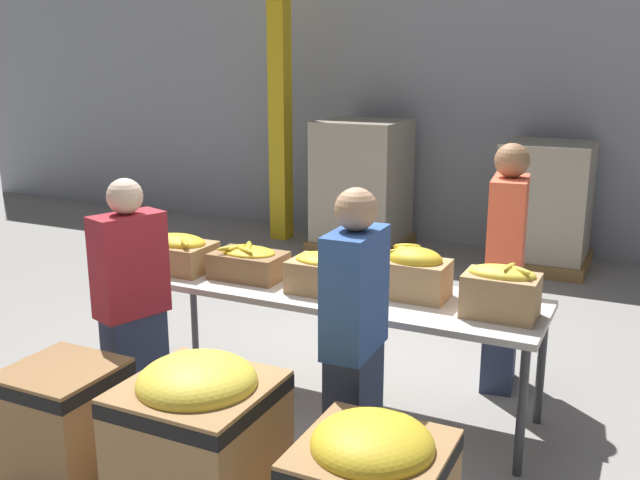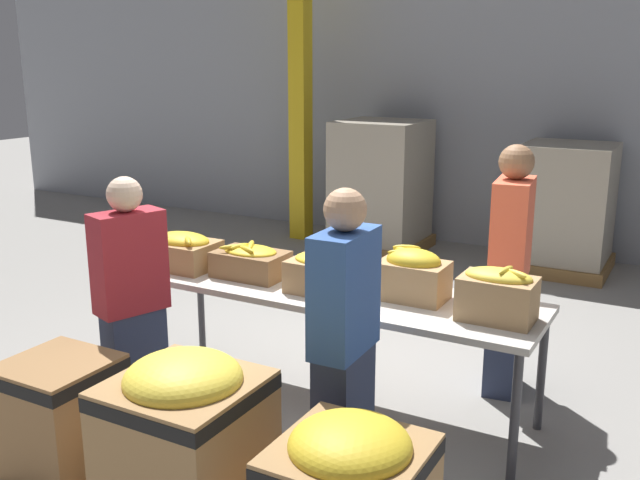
{
  "view_description": "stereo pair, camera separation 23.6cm",
  "coord_description": "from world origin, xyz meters",
  "px_view_note": "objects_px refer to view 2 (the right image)",
  "views": [
    {
      "loc": [
        1.77,
        -3.8,
        2.15
      ],
      "look_at": [
        -0.07,
        0.02,
        1.07
      ],
      "focal_mm": 40.0,
      "sensor_mm": 36.0,
      "label": 1
    },
    {
      "loc": [
        1.98,
        -3.69,
        2.15
      ],
      "look_at": [
        -0.07,
        0.02,
        1.07
      ],
      "focal_mm": 40.0,
      "sensor_mm": 36.0,
      "label": 2
    }
  ],
  "objects_px": {
    "banana_box_1": "(250,261)",
    "donation_bin_1": "(186,434)",
    "pallet_stack_0": "(381,187)",
    "banana_box_3": "(413,274)",
    "support_pillar": "(300,72)",
    "volunteer_0": "(509,272)",
    "volunteer_2": "(344,344)",
    "banana_box_2": "(324,272)",
    "banana_box_0": "(183,250)",
    "sorting_table": "(328,296)",
    "banana_box_4": "(498,294)",
    "volunteer_1": "(132,305)",
    "donation_bin_0": "(61,412)",
    "pallet_stack_1": "(565,209)"
  },
  "relations": [
    {
      "from": "donation_bin_1",
      "to": "banana_box_3",
      "type": "bearing_deg",
      "value": 68.97
    },
    {
      "from": "sorting_table",
      "to": "banana_box_2",
      "type": "relative_size",
      "value": 6.28
    },
    {
      "from": "banana_box_4",
      "to": "volunteer_0",
      "type": "relative_size",
      "value": 0.24
    },
    {
      "from": "banana_box_0",
      "to": "banana_box_1",
      "type": "distance_m",
      "value": 0.52
    },
    {
      "from": "sorting_table",
      "to": "donation_bin_1",
      "type": "bearing_deg",
      "value": -90.93
    },
    {
      "from": "pallet_stack_0",
      "to": "donation_bin_1",
      "type": "bearing_deg",
      "value": -75.89
    },
    {
      "from": "banana_box_0",
      "to": "pallet_stack_1",
      "type": "xyz_separation_m",
      "value": [
        1.8,
        3.88,
        -0.25
      ]
    },
    {
      "from": "donation_bin_1",
      "to": "pallet_stack_0",
      "type": "relative_size",
      "value": 0.57
    },
    {
      "from": "banana_box_3",
      "to": "donation_bin_1",
      "type": "distance_m",
      "value": 1.61
    },
    {
      "from": "banana_box_2",
      "to": "pallet_stack_0",
      "type": "distance_m",
      "value": 3.95
    },
    {
      "from": "support_pillar",
      "to": "banana_box_2",
      "type": "bearing_deg",
      "value": -57.79
    },
    {
      "from": "donation_bin_1",
      "to": "pallet_stack_1",
      "type": "distance_m",
      "value": 5.22
    },
    {
      "from": "support_pillar",
      "to": "banana_box_1",
      "type": "bearing_deg",
      "value": -64.11
    },
    {
      "from": "donation_bin_0",
      "to": "donation_bin_1",
      "type": "height_order",
      "value": "donation_bin_1"
    },
    {
      "from": "banana_box_2",
      "to": "sorting_table",
      "type": "bearing_deg",
      "value": 95.52
    },
    {
      "from": "volunteer_1",
      "to": "donation_bin_0",
      "type": "relative_size",
      "value": 2.4
    },
    {
      "from": "banana_box_0",
      "to": "pallet_stack_0",
      "type": "distance_m",
      "value": 3.75
    },
    {
      "from": "volunteer_2",
      "to": "banana_box_2",
      "type": "bearing_deg",
      "value": 34.16
    },
    {
      "from": "banana_box_0",
      "to": "volunteer_0",
      "type": "relative_size",
      "value": 0.28
    },
    {
      "from": "donation_bin_1",
      "to": "pallet_stack_0",
      "type": "height_order",
      "value": "pallet_stack_0"
    },
    {
      "from": "support_pillar",
      "to": "pallet_stack_0",
      "type": "xyz_separation_m",
      "value": [
        1.08,
        -0.04,
        -1.27
      ]
    },
    {
      "from": "banana_box_1",
      "to": "volunteer_0",
      "type": "bearing_deg",
      "value": 27.47
    },
    {
      "from": "banana_box_3",
      "to": "pallet_stack_1",
      "type": "bearing_deg",
      "value": 87.01
    },
    {
      "from": "banana_box_3",
      "to": "banana_box_4",
      "type": "distance_m",
      "value": 0.54
    },
    {
      "from": "pallet_stack_1",
      "to": "donation_bin_0",
      "type": "bearing_deg",
      "value": -107.08
    },
    {
      "from": "volunteer_1",
      "to": "donation_bin_0",
      "type": "xyz_separation_m",
      "value": [
        0.03,
        -0.6,
        -0.41
      ]
    },
    {
      "from": "volunteer_2",
      "to": "pallet_stack_0",
      "type": "height_order",
      "value": "volunteer_2"
    },
    {
      "from": "volunteer_1",
      "to": "pallet_stack_1",
      "type": "xyz_separation_m",
      "value": [
        1.62,
        4.57,
        -0.1
      ]
    },
    {
      "from": "banana_box_1",
      "to": "donation_bin_1",
      "type": "height_order",
      "value": "banana_box_1"
    },
    {
      "from": "volunteer_2",
      "to": "support_pillar",
      "type": "relative_size",
      "value": 0.39
    },
    {
      "from": "banana_box_1",
      "to": "donation_bin_1",
      "type": "xyz_separation_m",
      "value": [
        0.54,
        -1.34,
        -0.43
      ]
    },
    {
      "from": "banana_box_1",
      "to": "banana_box_3",
      "type": "xyz_separation_m",
      "value": [
        1.09,
        0.09,
        0.05
      ]
    },
    {
      "from": "pallet_stack_1",
      "to": "banana_box_4",
      "type": "bearing_deg",
      "value": -85.01
    },
    {
      "from": "volunteer_1",
      "to": "pallet_stack_1",
      "type": "bearing_deg",
      "value": -0.52
    },
    {
      "from": "banana_box_2",
      "to": "banana_box_4",
      "type": "height_order",
      "value": "banana_box_4"
    },
    {
      "from": "pallet_stack_0",
      "to": "volunteer_2",
      "type": "bearing_deg",
      "value": -68.04
    },
    {
      "from": "sorting_table",
      "to": "volunteer_1",
      "type": "xyz_separation_m",
      "value": [
        -0.89,
        -0.77,
        0.03
      ]
    },
    {
      "from": "banana_box_4",
      "to": "banana_box_3",
      "type": "bearing_deg",
      "value": 168.5
    },
    {
      "from": "banana_box_0",
      "to": "pallet_stack_1",
      "type": "bearing_deg",
      "value": 65.18
    },
    {
      "from": "banana_box_1",
      "to": "pallet_stack_1",
      "type": "relative_size",
      "value": 0.35
    },
    {
      "from": "sorting_table",
      "to": "support_pillar",
      "type": "relative_size",
      "value": 0.66
    },
    {
      "from": "pallet_stack_1",
      "to": "donation_bin_1",
      "type": "bearing_deg",
      "value": -98.21
    },
    {
      "from": "volunteer_0",
      "to": "banana_box_3",
      "type": "bearing_deg",
      "value": -37.3
    },
    {
      "from": "volunteer_1",
      "to": "banana_box_1",
      "type": "bearing_deg",
      "value": -5.42
    },
    {
      "from": "banana_box_2",
      "to": "volunteer_1",
      "type": "height_order",
      "value": "volunteer_1"
    },
    {
      "from": "sorting_table",
      "to": "banana_box_1",
      "type": "distance_m",
      "value": 0.58
    },
    {
      "from": "donation_bin_1",
      "to": "support_pillar",
      "type": "xyz_separation_m",
      "value": [
        -2.34,
        5.06,
        1.56
      ]
    },
    {
      "from": "banana_box_2",
      "to": "donation_bin_0",
      "type": "xyz_separation_m",
      "value": [
        -0.87,
        -1.29,
        -0.56
      ]
    },
    {
      "from": "banana_box_1",
      "to": "support_pillar",
      "type": "distance_m",
      "value": 4.29
    },
    {
      "from": "banana_box_1",
      "to": "pallet_stack_1",
      "type": "bearing_deg",
      "value": 71.51
    }
  ]
}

